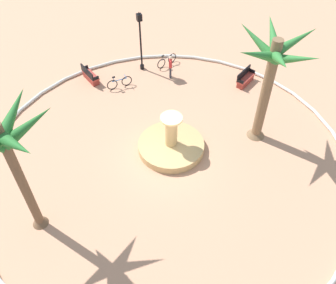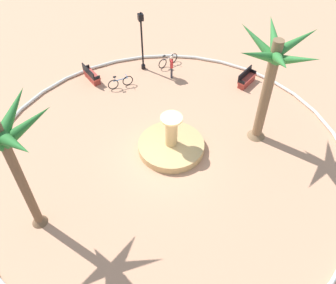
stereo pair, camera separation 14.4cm
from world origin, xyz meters
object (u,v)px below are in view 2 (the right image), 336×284
(palm_tree_by_curb, at_px, (272,68))
(bicycle_red_frame, at_px, (168,61))
(bench_east, at_px, (246,80))
(fountain, at_px, (171,145))
(bicycle_by_lamppost, at_px, (120,82))
(person_cyclist_helmet, at_px, (172,66))
(palm_tree_near_fountain, at_px, (6,146))
(lamppost, at_px, (142,37))
(bench_west, at_px, (92,76))

(palm_tree_by_curb, xyz_separation_m, bicycle_red_frame, (2.09, -8.39, -4.23))
(bench_east, bearing_deg, fountain, 28.14)
(bicycle_by_lamppost, distance_m, person_cyclist_helmet, 3.55)
(fountain, height_order, person_cyclist_helmet, fountain)
(fountain, relative_size, palm_tree_near_fountain, 0.55)
(palm_tree_near_fountain, xyz_separation_m, lamppost, (-8.49, -9.85, -2.66))
(bench_west, height_order, bicycle_red_frame, bench_west)
(bicycle_red_frame, distance_m, person_cyclist_helmet, 1.52)
(lamppost, xyz_separation_m, bicycle_by_lamppost, (2.06, 1.43, -2.07))
(bench_west, distance_m, bicycle_red_frame, 5.38)
(bench_west, bearing_deg, lamppost, 179.78)
(bicycle_red_frame, relative_size, bicycle_by_lamppost, 0.95)
(fountain, xyz_separation_m, bicycle_by_lamppost, (0.98, -6.38, 0.05))
(palm_tree_near_fountain, height_order, palm_tree_by_curb, palm_tree_near_fountain)
(fountain, xyz_separation_m, palm_tree_by_curb, (-4.90, 0.84, 4.28))
(palm_tree_near_fountain, xyz_separation_m, palm_tree_by_curb, (-12.31, -1.19, -0.51))
(person_cyclist_helmet, bearing_deg, bench_east, 149.64)
(bicycle_by_lamppost, bearing_deg, fountain, 98.75)
(person_cyclist_helmet, bearing_deg, palm_tree_near_fountain, 39.52)
(palm_tree_near_fountain, relative_size, bicycle_red_frame, 4.00)
(palm_tree_near_fountain, distance_m, lamppost, 13.27)
(bicycle_by_lamppost, relative_size, person_cyclist_helmet, 1.05)
(lamppost, distance_m, bicycle_by_lamppost, 3.26)
(palm_tree_near_fountain, xyz_separation_m, bicycle_by_lamppost, (-6.42, -8.41, -4.73))
(bicycle_red_frame, distance_m, bicycle_by_lamppost, 3.97)
(palm_tree_near_fountain, bearing_deg, palm_tree_by_curb, -174.49)
(palm_tree_near_fountain, height_order, lamppost, palm_tree_near_fountain)
(bench_west, height_order, bicycle_by_lamppost, bench_west)
(lamppost, bearing_deg, bench_east, 143.96)
(bicycle_by_lamppost, bearing_deg, person_cyclist_helmet, 176.36)
(bench_east, xyz_separation_m, bicycle_red_frame, (4.00, -3.90, 0.04))
(palm_tree_near_fountain, bearing_deg, lamppost, -130.76)
(bicycle_red_frame, bearing_deg, fountain, 69.56)
(bench_east, relative_size, bicycle_by_lamppost, 0.95)
(palm_tree_near_fountain, relative_size, bench_east, 4.01)
(palm_tree_near_fountain, relative_size, bench_west, 3.93)
(fountain, relative_size, bench_east, 2.21)
(palm_tree_by_curb, bearing_deg, fountain, -9.71)
(fountain, relative_size, bicycle_red_frame, 2.21)
(fountain, xyz_separation_m, lamppost, (-1.08, -7.82, 2.13))
(bench_west, xyz_separation_m, bicycle_by_lamppost, (-1.58, 1.45, 0.04))
(palm_tree_near_fountain, bearing_deg, fountain, -164.70)
(bench_east, relative_size, person_cyclist_helmet, 1.00)
(bicycle_red_frame, bearing_deg, bicycle_by_lamppost, 17.06)
(palm_tree_by_curb, height_order, person_cyclist_helmet, palm_tree_by_curb)
(palm_tree_by_curb, bearing_deg, bench_west, -49.29)
(palm_tree_near_fountain, xyz_separation_m, bench_east, (-14.22, -5.67, -4.77))
(fountain, relative_size, person_cyclist_helmet, 2.21)
(fountain, distance_m, bicycle_by_lamppost, 6.46)
(bicycle_red_frame, bearing_deg, palm_tree_by_curb, 103.99)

